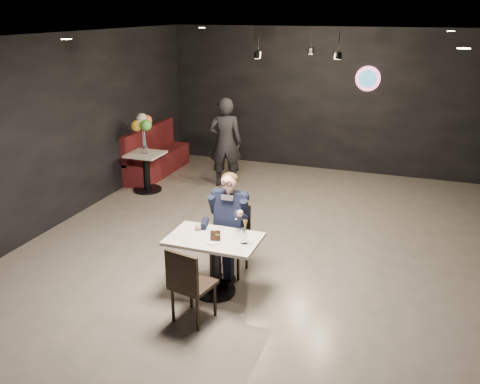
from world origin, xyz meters
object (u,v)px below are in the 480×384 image
at_px(chair_far, 230,241).
at_px(seated_man, 230,223).
at_px(main_table, 214,265).
at_px(balloon_vase, 145,149).
at_px(passerby, 225,142).
at_px(sundae_glass, 244,236).
at_px(booth_bench, 157,151).
at_px(side_table, 147,171).
at_px(chair_near, 193,283).

bearing_deg(chair_far, seated_man, 0.00).
height_order(main_table, balloon_vase, balloon_vase).
bearing_deg(passerby, balloon_vase, 13.69).
bearing_deg(sundae_glass, chair_far, 124.08).
bearing_deg(sundae_glass, booth_bench, 129.62).
xyz_separation_m(seated_man, side_table, (-2.68, 2.49, -0.33)).
bearing_deg(main_table, sundae_glass, -3.60).
bearing_deg(side_table, chair_near, -53.74).
xyz_separation_m(chair_near, seated_man, (0.00, 1.16, 0.26)).
distance_m(side_table, passerby, 1.62).
xyz_separation_m(main_table, seated_man, (0.00, 0.55, 0.34)).
distance_m(chair_far, balloon_vase, 3.67).
distance_m(seated_man, sundae_glass, 0.70).
distance_m(chair_far, chair_near, 1.16).
distance_m(main_table, sundae_glass, 0.61).
bearing_deg(seated_man, balloon_vase, 137.07).
xyz_separation_m(main_table, chair_near, (0.00, -0.61, 0.09)).
height_order(chair_near, balloon_vase, chair_near).
relative_size(chair_far, sundae_glass, 5.10).
height_order(chair_far, sundae_glass, sundae_glass).
bearing_deg(booth_bench, passerby, -6.87).
relative_size(booth_bench, passerby, 1.15).
bearing_deg(passerby, main_table, 91.76).
relative_size(main_table, booth_bench, 0.54).
relative_size(sundae_glass, balloon_vase, 1.22).
height_order(sundae_glass, side_table, sundae_glass).
distance_m(seated_man, booth_bench, 4.59).
xyz_separation_m(chair_far, booth_bench, (-2.98, 3.49, 0.05)).
xyz_separation_m(main_table, side_table, (-2.68, 3.04, 0.02)).
distance_m(seated_man, balloon_vase, 3.66).
height_order(seated_man, booth_bench, seated_man).
bearing_deg(seated_man, sundae_glass, -55.92).
xyz_separation_m(seated_man, passerby, (-1.36, 3.29, 0.16)).
xyz_separation_m(chair_near, booth_bench, (-2.98, 4.65, 0.05)).
bearing_deg(side_table, sundae_glass, -44.99).
bearing_deg(booth_bench, sundae_glass, -50.38).
height_order(side_table, balloon_vase, balloon_vase).
distance_m(main_table, chair_far, 0.56).
bearing_deg(booth_bench, chair_far, -49.54).
distance_m(booth_bench, balloon_vase, 1.09).
relative_size(seated_man, passerby, 0.82).
distance_m(sundae_glass, balloon_vase, 4.33).
xyz_separation_m(booth_bench, balloon_vase, (0.30, -1.00, 0.32)).
height_order(chair_far, balloon_vase, chair_far).
bearing_deg(main_table, seated_man, 90.00).
bearing_deg(balloon_vase, sundae_glass, -44.99).
bearing_deg(balloon_vase, chair_near, -53.74).
distance_m(booth_bench, side_table, 1.05).
relative_size(main_table, passerby, 0.62).
bearing_deg(chair_near, main_table, 101.45).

